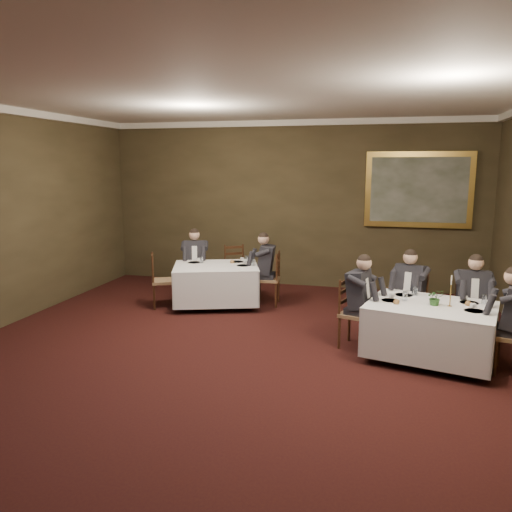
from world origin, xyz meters
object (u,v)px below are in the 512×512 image
at_px(diner_sec_endright, 268,278).
at_px(chair_main_backleft, 409,318).
at_px(diner_main_endleft, 357,312).
at_px(chair_main_endleft, 355,328).
at_px(chair_sec_endright, 268,290).
at_px(diner_main_backright, 471,312).
at_px(diner_main_backleft, 409,304).
at_px(painting, 418,190).
at_px(chair_sec_endleft, 163,292).
at_px(table_main, 430,327).
at_px(chair_sec_backright, 236,281).
at_px(chair_sec_backleft, 196,281).
at_px(chair_main_backright, 470,327).
at_px(diner_sec_backleft, 195,270).
at_px(candlestick, 450,295).
at_px(table_second, 216,282).
at_px(centerpiece, 435,297).

bearing_deg(diner_sec_endright, chair_main_backleft, -120.52).
bearing_deg(diner_main_endleft, chair_main_endleft, -90.00).
distance_m(chair_main_backleft, diner_main_endleft, 1.03).
bearing_deg(chair_sec_endright, chair_main_backleft, -120.64).
height_order(diner_main_backright, chair_sec_endright, diner_main_backright).
bearing_deg(diner_main_backleft, painting, -72.49).
distance_m(diner_main_endleft, chair_sec_endleft, 3.77).
relative_size(table_main, chair_sec_endleft, 1.86).
bearing_deg(chair_sec_backright, diner_main_backleft, 119.56).
bearing_deg(diner_main_backright, diner_main_endleft, 15.20).
bearing_deg(diner_main_backright, chair_sec_backleft, -19.99).
bearing_deg(chair_main_endleft, diner_main_backright, 123.15).
xyz_separation_m(chair_main_backright, diner_sec_backleft, (-4.86, 1.70, 0.23)).
xyz_separation_m(chair_sec_endleft, candlestick, (4.75, -1.50, 0.64)).
distance_m(table_main, chair_sec_backright, 4.39).
relative_size(chair_main_backleft, chair_sec_endleft, 1.00).
height_order(diner_main_backright, chair_sec_backleft, diner_main_backright).
relative_size(table_second, candlestick, 4.31).
bearing_deg(table_second, chair_main_endleft, -30.59).
bearing_deg(diner_sec_endright, chair_main_backright, -117.71).
distance_m(table_second, painting, 4.41).
height_order(chair_main_backleft, chair_main_backright, same).
relative_size(diner_main_backright, diner_sec_endright, 1.00).
height_order(chair_main_backleft, painting, painting).
height_order(table_main, chair_main_backleft, chair_main_backleft).
height_order(chair_main_backleft, chair_sec_endleft, same).
xyz_separation_m(diner_main_backleft, diner_main_backright, (0.84, -0.21, 0.00)).
xyz_separation_m(diner_sec_backleft, chair_sec_backright, (0.77, 0.27, -0.23)).
distance_m(table_second, chair_sec_endright, 0.99).
bearing_deg(diner_main_endleft, chair_sec_backleft, -105.82).
bearing_deg(diner_main_backleft, chair_main_backleft, -90.00).
xyz_separation_m(diner_main_backleft, diner_main_endleft, (-0.75, -0.65, 0.00)).
height_order(table_second, candlestick, candlestick).
bearing_deg(chair_sec_backleft, chair_main_endleft, 128.94).
relative_size(chair_main_backright, diner_sec_endright, 0.74).
bearing_deg(table_main, chair_sec_endleft, 161.88).
distance_m(diner_main_backright, chair_sec_endright, 3.60).
distance_m(diner_main_backright, painting, 3.47).
height_order(chair_main_backleft, chair_sec_backright, same).
height_order(diner_main_backright, diner_sec_backleft, same).
bearing_deg(table_second, chair_sec_backleft, 136.19).
height_order(chair_sec_backright, candlestick, candlestick).
height_order(chair_sec_endleft, painting, painting).
distance_m(candlestick, painting, 3.92).
xyz_separation_m(diner_main_endleft, chair_sec_backright, (-2.50, 2.43, -0.23)).
distance_m(diner_main_endleft, chair_sec_endright, 2.54).
distance_m(diner_sec_backleft, chair_sec_endleft, 0.99).
distance_m(table_second, chair_main_endleft, 3.05).
distance_m(table_second, centerpiece, 4.10).
distance_m(centerpiece, painting, 3.92).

